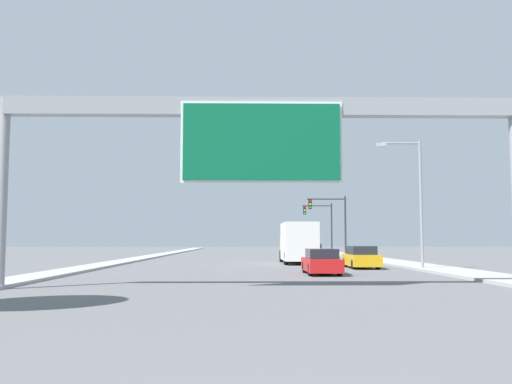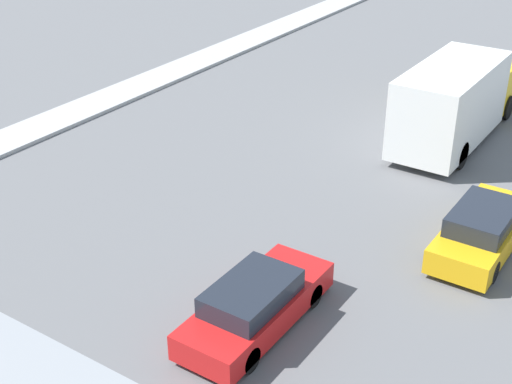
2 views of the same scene
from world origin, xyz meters
name	(u,v)px [view 1 (image 1 of 2)]	position (x,y,z in m)	size (l,w,h in m)	color
sidewalk_right	(352,256)	(11.25, 60.00, 0.07)	(3.00, 120.00, 0.15)	#A9A9A9
median_strip_left	(155,256)	(-10.75, 60.00, 0.07)	(2.00, 120.00, 0.15)	#A9A9A9
sign_gantry	(261,130)	(0.00, 17.90, 6.13)	(20.28, 0.73, 7.39)	gray
car_far_left	(313,250)	(7.00, 60.51, 0.67)	(1.80, 4.46, 1.42)	#1E662D
car_mid_left	(361,258)	(7.00, 33.66, 0.69)	(1.76, 4.76, 1.46)	gold
car_far_right	(321,262)	(3.50, 27.09, 0.66)	(1.73, 4.72, 1.38)	red
truck_box_primary	(298,243)	(3.50, 41.00, 1.62)	(2.47, 8.48, 3.18)	yellow
traffic_light_near_intersection	(333,216)	(8.96, 58.00, 4.42)	(4.27, 0.32, 6.60)	#2D2D30
traffic_light_mid_block	(323,220)	(9.10, 68.00, 4.29)	(3.79, 0.32, 6.46)	#2D2D30
street_lamp_right	(415,192)	(9.97, 31.37, 4.84)	(2.83, 0.28, 8.08)	gray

